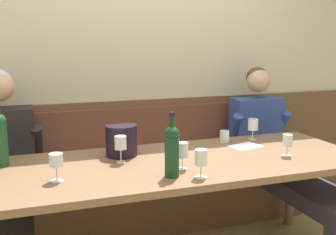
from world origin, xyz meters
TOP-DOWN VIEW (x-y plane):
  - room_wall_back at (0.00, 1.09)m, footprint 6.80×0.08m
  - wood_wainscot_panel at (0.00, 1.04)m, footprint 6.80×0.03m
  - wall_bench at (0.00, 0.83)m, footprint 2.70×0.42m
  - dining_table at (0.00, 0.12)m, footprint 2.40×0.88m
  - person_center_right_seat at (-0.98, 0.45)m, footprint 0.51×1.32m
  - person_left_seat at (0.99, 0.41)m, footprint 0.53×1.31m
  - ice_bucket at (-0.26, 0.34)m, footprint 0.20×0.20m
  - wine_bottle_clear_water at (-0.10, -0.14)m, footprint 0.08×0.08m
  - wine_bottle_amber_mid at (-0.96, 0.35)m, footprint 0.08×0.08m
  - wine_glass_right_end at (-0.68, -0.02)m, footprint 0.07×0.07m
  - wine_glass_mid_left at (0.04, -0.21)m, footprint 0.07×0.07m
  - wine_glass_near_bucket at (0.71, -0.02)m, footprint 0.06×0.06m
  - wine_glass_left_end at (0.74, 0.43)m, footprint 0.07×0.07m
  - wine_glass_mid_right at (0.00, -0.04)m, footprint 0.07×0.07m
  - wine_glass_center_rear at (-0.30, 0.19)m, footprint 0.07×0.07m
  - water_tumbler_center at (0.50, 0.42)m, footprint 0.07×0.07m
  - tasting_sheet_left_guest at (0.59, 0.28)m, footprint 0.24×0.20m

SIDE VIEW (x-z plane):
  - wall_bench at x=0.00m, z-range -0.19..0.75m
  - wood_wainscot_panel at x=0.00m, z-range 0.00..0.99m
  - person_left_seat at x=0.99m, z-range -0.04..1.22m
  - person_center_right_seat at x=-0.98m, z-range -0.02..1.25m
  - dining_table at x=0.00m, z-range 0.30..1.05m
  - tasting_sheet_left_guest at x=0.59m, z-range 0.75..0.75m
  - water_tumbler_center at x=0.50m, z-range 0.75..0.84m
  - wine_glass_near_bucket at x=0.71m, z-range 0.78..0.91m
  - ice_bucket at x=-0.26m, z-range 0.75..0.95m
  - wine_glass_mid_left at x=0.04m, z-range 0.78..0.93m
  - wine_glass_mid_right at x=0.00m, z-range 0.78..0.93m
  - wine_glass_left_end at x=0.74m, z-range 0.78..0.93m
  - wine_glass_right_end at x=-0.68m, z-range 0.78..0.93m
  - wine_glass_center_rear at x=-0.30m, z-range 0.79..0.95m
  - wine_bottle_clear_water at x=-0.10m, z-range 0.73..1.07m
  - wine_bottle_amber_mid at x=-0.96m, z-range 0.72..1.11m
  - room_wall_back at x=0.00m, z-range 0.00..2.80m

